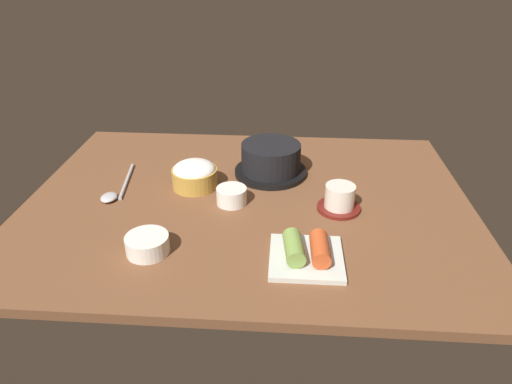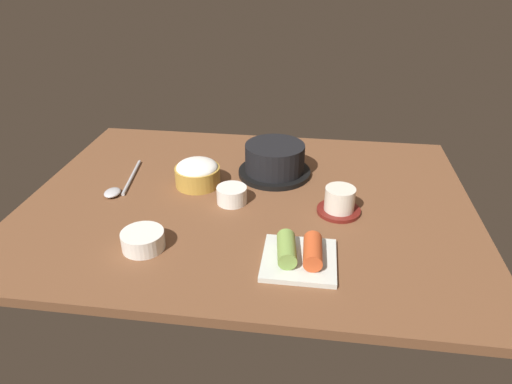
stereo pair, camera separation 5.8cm
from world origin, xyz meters
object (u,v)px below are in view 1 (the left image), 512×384
(stone_pot, at_px, (271,160))
(kimchi_plate, at_px, (307,253))
(tea_cup_with_saucer, at_px, (340,199))
(banchan_cup_center, at_px, (232,195))
(side_bowl_near, at_px, (147,244))
(spoon, at_px, (115,191))
(rice_bowl, at_px, (195,174))

(stone_pot, xyz_separation_m, kimchi_plate, (0.08, -0.35, -0.02))
(tea_cup_with_saucer, relative_size, banchan_cup_center, 1.40)
(side_bowl_near, relative_size, spoon, 0.41)
(tea_cup_with_saucer, distance_m, spoon, 0.51)
(stone_pot, distance_m, tea_cup_with_saucer, 0.22)
(side_bowl_near, distance_m, spoon, 0.26)
(tea_cup_with_saucer, xyz_separation_m, kimchi_plate, (-0.08, -0.19, -0.01))
(rice_bowl, relative_size, tea_cup_with_saucer, 1.14)
(rice_bowl, bearing_deg, banchan_cup_center, -36.76)
(stone_pot, bearing_deg, banchan_cup_center, -118.24)
(stone_pot, xyz_separation_m, tea_cup_with_saucer, (0.16, -0.16, -0.01))
(spoon, bearing_deg, rice_bowl, 14.87)
(rice_bowl, relative_size, banchan_cup_center, 1.59)
(side_bowl_near, bearing_deg, stone_pot, 57.72)
(kimchi_plate, distance_m, spoon, 0.49)
(banchan_cup_center, height_order, spoon, banchan_cup_center)
(banchan_cup_center, bearing_deg, spoon, 174.95)
(stone_pot, bearing_deg, tea_cup_with_saucer, -46.07)
(side_bowl_near, bearing_deg, tea_cup_with_saucer, 26.00)
(stone_pot, bearing_deg, rice_bowl, -155.97)
(stone_pot, height_order, side_bowl_near, stone_pot)
(rice_bowl, height_order, side_bowl_near, rice_bowl)
(banchan_cup_center, bearing_deg, kimchi_plate, -50.79)
(stone_pot, distance_m, side_bowl_near, 0.41)
(rice_bowl, height_order, banchan_cup_center, rice_bowl)
(side_bowl_near, bearing_deg, rice_bowl, 81.34)
(kimchi_plate, bearing_deg, banchan_cup_center, 129.21)
(rice_bowl, xyz_separation_m, tea_cup_with_saucer, (0.33, -0.08, -0.01))
(rice_bowl, distance_m, spoon, 0.19)
(kimchi_plate, bearing_deg, spoon, 153.02)
(banchan_cup_center, bearing_deg, rice_bowl, 143.24)
(banchan_cup_center, xyz_separation_m, side_bowl_near, (-0.14, -0.19, -0.00))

